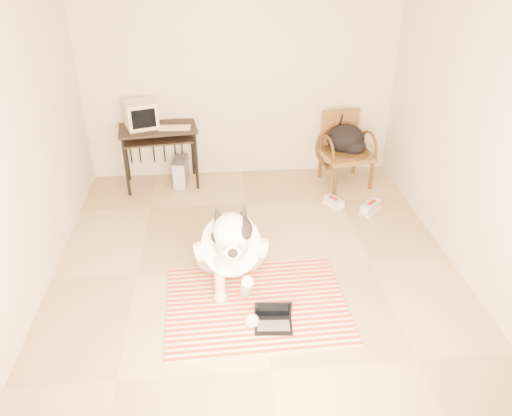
{
  "coord_description": "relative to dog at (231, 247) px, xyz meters",
  "views": [
    {
      "loc": [
        -0.35,
        -4.02,
        3.01
      ],
      "look_at": [
        -0.02,
        -0.27,
        0.85
      ],
      "focal_mm": 35.0,
      "sensor_mm": 36.0,
      "label": 1
    }
  ],
  "objects": [
    {
      "name": "floor",
      "position": [
        0.25,
        0.2,
        -0.41
      ],
      "size": [
        4.5,
        4.5,
        0.0
      ],
      "primitive_type": "plane",
      "color": "tan",
      "rests_on": "ground"
    },
    {
      "name": "wall_back",
      "position": [
        0.25,
        2.45,
        0.94
      ],
      "size": [
        4.5,
        0.0,
        4.5
      ],
      "primitive_type": "plane",
      "rotation": [
        1.57,
        0.0,
        0.0
      ],
      "color": "beige",
      "rests_on": "floor"
    },
    {
      "name": "wall_front",
      "position": [
        0.25,
        -2.05,
        0.94
      ],
      "size": [
        4.5,
        0.0,
        4.5
      ],
      "primitive_type": "plane",
      "rotation": [
        -1.57,
        0.0,
        0.0
      ],
      "color": "beige",
      "rests_on": "floor"
    },
    {
      "name": "wall_left",
      "position": [
        -1.75,
        0.2,
        0.94
      ],
      "size": [
        0.0,
        4.5,
        4.5
      ],
      "primitive_type": "plane",
      "rotation": [
        1.57,
        0.0,
        1.57
      ],
      "color": "beige",
      "rests_on": "floor"
    },
    {
      "name": "wall_right",
      "position": [
        2.25,
        0.2,
        0.94
      ],
      "size": [
        0.0,
        4.5,
        4.5
      ],
      "primitive_type": "plane",
      "rotation": [
        1.57,
        0.0,
        -1.57
      ],
      "color": "beige",
      "rests_on": "floor"
    },
    {
      "name": "rug",
      "position": [
        0.21,
        -0.35,
        -0.4
      ],
      "size": [
        1.65,
        1.28,
        0.02
      ],
      "color": "red",
      "rests_on": "floor"
    },
    {
      "name": "dog",
      "position": [
        0.0,
        0.0,
        0.0
      ],
      "size": [
        0.69,
        1.44,
        1.04
      ],
      "color": "silver",
      "rests_on": "rug"
    },
    {
      "name": "laptop",
      "position": [
        0.33,
        -0.63,
        -0.34
      ],
      "size": [
        0.34,
        0.25,
        0.22
      ],
      "color": "black",
      "rests_on": "rug"
    },
    {
      "name": "computer_desk",
      "position": [
        -0.81,
        2.15,
        0.27
      ],
      "size": [
        1.01,
        0.65,
        0.79
      ],
      "color": "black",
      "rests_on": "floor"
    },
    {
      "name": "crt_monitor",
      "position": [
        -1.0,
        2.18,
        0.55
      ],
      "size": [
        0.46,
        0.45,
        0.33
      ],
      "color": "beige",
      "rests_on": "computer_desk"
    },
    {
      "name": "desk_keyboard",
      "position": [
        -0.59,
        2.09,
        0.4
      ],
      "size": [
        0.39,
        0.16,
        0.03
      ],
      "primitive_type": "cube",
      "rotation": [
        0.0,
        0.0,
        -0.05
      ],
      "color": "beige",
      "rests_on": "computer_desk"
    },
    {
      "name": "pc_tower",
      "position": [
        -0.57,
        2.13,
        -0.23
      ],
      "size": [
        0.19,
        0.4,
        0.36
      ],
      "color": "#505052",
      "rests_on": "floor"
    },
    {
      "name": "rattan_chair",
      "position": [
        1.57,
        2.04,
        0.05
      ],
      "size": [
        0.7,
        0.68,
        0.91
      ],
      "color": "brown",
      "rests_on": "floor"
    },
    {
      "name": "backpack",
      "position": [
        1.59,
        2.03,
        0.18
      ],
      "size": [
        0.49,
        0.42,
        0.36
      ],
      "color": "black",
      "rests_on": "rattan_chair"
    },
    {
      "name": "sneaker_left",
      "position": [
        1.32,
        1.39,
        -0.37
      ],
      "size": [
        0.23,
        0.29,
        0.1
      ],
      "color": "white",
      "rests_on": "floor"
    },
    {
      "name": "sneaker_right",
      "position": [
        1.71,
        1.22,
        -0.36
      ],
      "size": [
        0.32,
        0.32,
        0.11
      ],
      "color": "white",
      "rests_on": "floor"
    }
  ]
}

